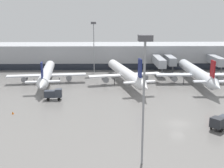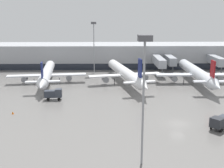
{
  "view_description": "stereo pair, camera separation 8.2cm",
  "coord_description": "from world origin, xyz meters",
  "px_view_note": "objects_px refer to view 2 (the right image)",
  "views": [
    {
      "loc": [
        -13.92,
        -51.04,
        21.01
      ],
      "look_at": [
        -12.58,
        20.1,
        3.0
      ],
      "focal_mm": 45.0,
      "sensor_mm": 36.0,
      "label": 1
    },
    {
      "loc": [
        -13.84,
        -51.04,
        21.01
      ],
      "look_at": [
        -12.58,
        20.1,
        3.0
      ],
      "focal_mm": 45.0,
      "sensor_mm": 36.0,
      "label": 2
    }
  ],
  "objects_px": {
    "parked_jet_1": "(197,73)",
    "apron_light_mast_2": "(94,33)",
    "parked_jet_0": "(47,74)",
    "service_truck_2": "(53,94)",
    "parked_jet_3": "(125,73)",
    "apron_light_mast_3": "(144,65)",
    "traffic_cone_3": "(13,113)",
    "service_truck_0": "(221,121)"
  },
  "relations": [
    {
      "from": "parked_jet_3",
      "to": "traffic_cone_3",
      "type": "distance_m",
      "value": 37.03
    },
    {
      "from": "parked_jet_0",
      "to": "apron_light_mast_3",
      "type": "distance_m",
      "value": 55.01
    },
    {
      "from": "apron_light_mast_2",
      "to": "parked_jet_3",
      "type": "bearing_deg",
      "value": -58.24
    },
    {
      "from": "service_truck_0",
      "to": "apron_light_mast_2",
      "type": "height_order",
      "value": "apron_light_mast_2"
    },
    {
      "from": "service_truck_2",
      "to": "apron_light_mast_3",
      "type": "distance_m",
      "value": 38.25
    },
    {
      "from": "parked_jet_0",
      "to": "apron_light_mast_3",
      "type": "height_order",
      "value": "apron_light_mast_3"
    },
    {
      "from": "parked_jet_1",
      "to": "parked_jet_3",
      "type": "relative_size",
      "value": 0.99
    },
    {
      "from": "traffic_cone_3",
      "to": "apron_light_mast_2",
      "type": "height_order",
      "value": "apron_light_mast_2"
    },
    {
      "from": "service_truck_2",
      "to": "traffic_cone_3",
      "type": "bearing_deg",
      "value": -127.88
    },
    {
      "from": "parked_jet_3",
      "to": "parked_jet_0",
      "type": "bearing_deg",
      "value": 74.84
    },
    {
      "from": "service_truck_2",
      "to": "apron_light_mast_3",
      "type": "relative_size",
      "value": 0.24
    },
    {
      "from": "parked_jet_0",
      "to": "service_truck_0",
      "type": "relative_size",
      "value": 6.86
    },
    {
      "from": "traffic_cone_3",
      "to": "service_truck_2",
      "type": "bearing_deg",
      "value": 55.73
    },
    {
      "from": "parked_jet_3",
      "to": "apron_light_mast_3",
      "type": "xyz_separation_m",
      "value": [
        -0.61,
        -47.32,
        11.16
      ]
    },
    {
      "from": "traffic_cone_3",
      "to": "apron_light_mast_3",
      "type": "distance_m",
      "value": 35.66
    },
    {
      "from": "apron_light_mast_2",
      "to": "parked_jet_0",
      "type": "bearing_deg",
      "value": -132.3
    },
    {
      "from": "parked_jet_1",
      "to": "apron_light_mast_2",
      "type": "distance_m",
      "value": 37.64
    },
    {
      "from": "traffic_cone_3",
      "to": "parked_jet_1",
      "type": "bearing_deg",
      "value": 28.87
    },
    {
      "from": "apron_light_mast_2",
      "to": "parked_jet_1",
      "type": "bearing_deg",
      "value": -27.38
    },
    {
      "from": "parked_jet_1",
      "to": "service_truck_2",
      "type": "bearing_deg",
      "value": 112.13
    },
    {
      "from": "parked_jet_0",
      "to": "service_truck_2",
      "type": "xyz_separation_m",
      "value": [
        5.18,
        -17.39,
        -1.42
      ]
    },
    {
      "from": "service_truck_2",
      "to": "parked_jet_3",
      "type": "bearing_deg",
      "value": 37.18
    },
    {
      "from": "apron_light_mast_3",
      "to": "service_truck_0",
      "type": "bearing_deg",
      "value": 37.25
    },
    {
      "from": "parked_jet_3",
      "to": "service_truck_0",
      "type": "distance_m",
      "value": 38.34
    },
    {
      "from": "parked_jet_0",
      "to": "parked_jet_1",
      "type": "height_order",
      "value": "parked_jet_1"
    },
    {
      "from": "service_truck_0",
      "to": "traffic_cone_3",
      "type": "bearing_deg",
      "value": -52.29
    },
    {
      "from": "apron_light_mast_2",
      "to": "apron_light_mast_3",
      "type": "xyz_separation_m",
      "value": [
        9.53,
        -63.71,
        0.16
      ]
    },
    {
      "from": "parked_jet_3",
      "to": "service_truck_2",
      "type": "xyz_separation_m",
      "value": [
        -18.87,
        -16.28,
        -1.72
      ]
    },
    {
      "from": "parked_jet_0",
      "to": "traffic_cone_3",
      "type": "relative_size",
      "value": 64.86
    },
    {
      "from": "parked_jet_0",
      "to": "parked_jet_3",
      "type": "relative_size",
      "value": 0.94
    },
    {
      "from": "parked_jet_0",
      "to": "service_truck_2",
      "type": "relative_size",
      "value": 8.27
    },
    {
      "from": "parked_jet_1",
      "to": "apron_light_mast_2",
      "type": "bearing_deg",
      "value": 63.15
    },
    {
      "from": "service_truck_2",
      "to": "apron_light_mast_3",
      "type": "height_order",
      "value": "apron_light_mast_3"
    },
    {
      "from": "parked_jet_0",
      "to": "apron_light_mast_3",
      "type": "xyz_separation_m",
      "value": [
        23.44,
        -48.43,
        11.47
      ]
    },
    {
      "from": "traffic_cone_3",
      "to": "apron_light_mast_2",
      "type": "xyz_separation_m",
      "value": [
        15.63,
        42.81,
        14.02
      ]
    },
    {
      "from": "service_truck_0",
      "to": "apron_light_mast_3",
      "type": "height_order",
      "value": "apron_light_mast_3"
    },
    {
      "from": "parked_jet_3",
      "to": "traffic_cone_3",
      "type": "height_order",
      "value": "parked_jet_3"
    },
    {
      "from": "parked_jet_0",
      "to": "apron_light_mast_2",
      "type": "distance_m",
      "value": 23.55
    },
    {
      "from": "parked_jet_3",
      "to": "service_truck_2",
      "type": "relative_size",
      "value": 8.85
    },
    {
      "from": "service_truck_2",
      "to": "service_truck_0",
      "type": "bearing_deg",
      "value": -32.0
    },
    {
      "from": "service_truck_0",
      "to": "traffic_cone_3",
      "type": "relative_size",
      "value": 9.45
    },
    {
      "from": "parked_jet_1",
      "to": "parked_jet_3",
      "type": "height_order",
      "value": "parked_jet_3"
    }
  ]
}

